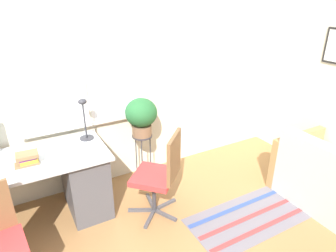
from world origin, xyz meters
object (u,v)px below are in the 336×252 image
desk_lamp (84,116)px  plant_stand (142,141)px  book_stack (27,158)px  office_chair_swivel (160,174)px  potted_plant (141,115)px  couch_loveseat (330,180)px

desk_lamp → plant_stand: size_ratio=0.71×
book_stack → office_chair_swivel: bearing=-18.4°
potted_plant → book_stack: bearing=-167.7°
desk_lamp → plant_stand: desk_lamp is taller
book_stack → potted_plant: bearing=12.3°
book_stack → potted_plant: size_ratio=0.48×
desk_lamp → couch_loveseat: (2.32, -1.40, -0.73)m
office_chair_swivel → potted_plant: potted_plant is taller
book_stack → couch_loveseat: 3.19m
office_chair_swivel → couch_loveseat: (1.76, -0.75, -0.22)m
book_stack → plant_stand: book_stack is taller
office_chair_swivel → book_stack: bearing=-63.0°
office_chair_swivel → potted_plant: size_ratio=2.08×
book_stack → office_chair_swivel: (1.18, -0.39, -0.31)m
potted_plant → plant_stand: bearing=-153.4°
plant_stand → potted_plant: potted_plant is taller
plant_stand → desk_lamp: bearing=-178.9°
desk_lamp → plant_stand: (0.66, 0.01, -0.47)m
couch_loveseat → desk_lamp: bearing=58.8°
book_stack → couch_loveseat: size_ratio=0.20×
office_chair_swivel → plant_stand: size_ratio=1.51×
desk_lamp → couch_loveseat: bearing=-31.2°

